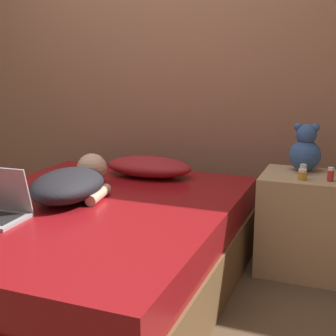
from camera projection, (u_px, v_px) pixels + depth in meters
The scene contains 10 objects.
ground_plane at pixel (92, 289), 2.60m from camera, with size 12.00×12.00×0.00m, color brown.
wall_back at pixel (171, 52), 3.41m from camera, with size 8.00×0.06×2.60m.
bed at pixel (90, 248), 2.54m from camera, with size 1.48×1.89×0.49m.
nightstand at pixel (301, 223), 2.78m from camera, with size 0.47×0.44×0.59m.
pillow at pixel (149, 167), 3.08m from camera, with size 0.58×0.33×0.13m.
person_lying at pixel (73, 182), 2.61m from camera, with size 0.45×0.76×0.19m.
teddy_bear at pixel (305, 150), 2.79m from camera, with size 0.19×0.19×0.29m.
bottle_amber at pixel (302, 175), 2.60m from camera, with size 0.05×0.05×0.06m.
bottle_red at pixel (331, 174), 2.57m from camera, with size 0.04×0.04×0.08m.
bottle_clear at pixel (303, 170), 2.70m from camera, with size 0.04×0.04×0.07m.
Camera 1 is at (1.26, -2.06, 1.24)m, focal length 50.00 mm.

